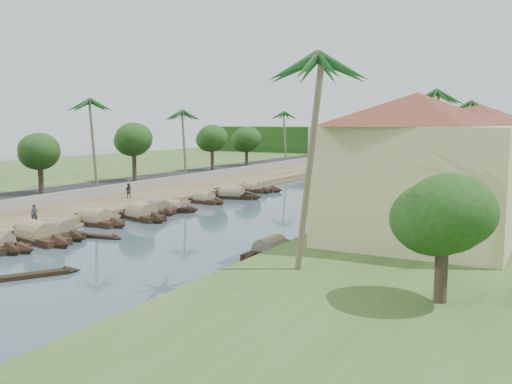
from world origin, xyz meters
The scene contains 45 objects.
ground centered at (0.00, 0.00, 0.00)m, with size 220.00×220.00×0.00m, color #384C55.
left_bank centered at (-16.00, 20.00, 0.40)m, with size 10.00×180.00×0.80m, color brown.
right_bank centered at (19.00, 20.00, 0.60)m, with size 16.00×180.00×1.20m, color #2D491D.
road centered at (-24.50, 20.00, 0.70)m, with size 8.00×180.00×1.40m, color black.
retaining_wall centered at (-20.20, 20.00, 1.35)m, with size 0.40×180.00×1.10m, color gray.
far_left_fill centered at (-51.00, 20.00, 0.68)m, with size 45.00×220.00×1.35m, color #2D491D.
treeline centered at (0.00, 100.00, 4.00)m, with size 120.00×14.00×8.00m.
bridge centered at (0.00, 72.00, 1.72)m, with size 28.00×4.00×2.40m.
building_near centered at (18.99, -2.00, 6.38)m, with size 14.85×14.85×10.20m.
building_mid centered at (19.99, 14.00, 6.13)m, with size 14.11×14.11×9.70m.
building_far centered at (18.99, 28.00, 6.38)m, with size 15.59×15.59×10.20m.
building_distant centered at (19.99, 48.00, 5.88)m, with size 12.62×12.62×9.20m.
sampan_2 centered at (-9.00, -9.27, 0.42)m, with size 9.68×3.70×2.46m.
sampan_3 centered at (-9.00, -7.08, 0.41)m, with size 7.99×3.31×2.12m.
sampan_4 centered at (-10.21, -1.62, 0.42)m, with size 8.09×2.31×2.27m.
sampan_5 centered at (-8.40, 2.78, 0.42)m, with size 7.96×4.21×2.45m.
sampan_6 centered at (-9.44, 6.88, 0.41)m, with size 6.64×4.53×2.04m.
sampan_7 centered at (-8.67, 7.62, 0.40)m, with size 6.50×3.69×1.79m.
sampan_8 centered at (-9.19, 14.93, 0.41)m, with size 6.35×2.34×1.97m.
sampan_9 centered at (-8.42, 19.78, 0.41)m, with size 8.19×3.27×2.06m.
sampan_10 centered at (-9.30, 22.10, 0.40)m, with size 6.43×1.68×1.82m.
sampan_11 centered at (-9.14, 20.94, 0.42)m, with size 8.54×3.21×2.38m.
sampan_12 centered at (-9.70, 28.08, 0.41)m, with size 8.93×1.86×2.13m.
sampan_13 centered at (-9.38, 26.89, 0.41)m, with size 7.05×3.26×1.94m.
sampan_14 centered at (9.61, -4.73, 0.41)m, with size 1.78×7.72×1.90m.
sampan_15 centered at (10.04, 9.19, 0.41)m, with size 4.59×7.22×2.00m.
sampan_16 centered at (9.57, 21.30, 0.42)m, with size 2.46×9.15×2.20m.
canoe_0 centered at (-0.65, -16.74, 0.10)m, with size 3.79×5.43×0.78m.
canoe_1 centered at (-5.71, -5.94, 0.10)m, with size 4.76×1.41×0.76m.
canoe_2 centered at (-9.93, 22.14, 0.10)m, with size 5.90×3.10×0.88m.
palm_0 centered at (15.00, -11.24, 12.65)m, with size 3.20×3.20×13.29m.
palm_1 centered at (16.00, 4.90, 9.53)m, with size 3.20×3.20×10.05m.
palm_2 centered at (15.00, 19.49, 12.16)m, with size 3.20×3.20×12.77m.
palm_3 centered at (16.00, 39.12, 11.65)m, with size 3.20×3.20×12.27m.
palm_5 centered at (-24.00, 12.68, 11.80)m, with size 3.20×3.20×12.21m.
palm_6 centered at (-22.00, 29.05, 10.69)m, with size 3.20×3.20×11.07m.
palm_7 centered at (14.00, 54.21, 10.08)m, with size 3.20×3.20×10.64m.
palm_8 centered at (-20.50, 60.35, 10.94)m, with size 3.20×3.20×11.32m.
tree_2 centered at (-24.00, 4.21, 6.06)m, with size 4.54×4.54×6.61m.
tree_3 centered at (-24.00, 20.01, 6.95)m, with size 5.03×5.03×7.71m.
tree_4 centered at (-24.00, 39.47, 6.59)m, with size 4.93×4.93×7.30m.
tree_5 centered at (-24.00, 51.01, 6.11)m, with size 5.18×5.18×6.91m.
tree_7 centered at (23.00, -13.51, 5.19)m, with size 4.17×4.17×5.78m.
person_near centered at (-12.10, -6.82, 1.62)m, with size 0.60×0.39×1.64m, color #2B2A33.
person_far centered at (-16.25, 9.91, 1.63)m, with size 0.81×0.63×1.67m, color #302D22.
Camera 1 is at (27.78, -40.06, 9.54)m, focal length 40.00 mm.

